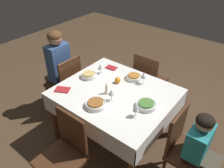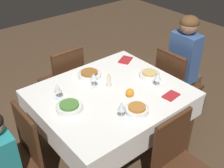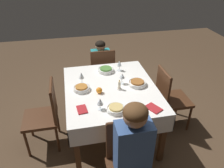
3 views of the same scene
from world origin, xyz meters
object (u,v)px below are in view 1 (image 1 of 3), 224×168
at_px(chair_east, 66,82).
at_px(wine_glass_south, 144,76).
at_px(dining_table, 115,97).
at_px(wine_glass_west, 136,108).
at_px(bowl_east, 89,75).
at_px(wine_glass_north, 111,93).
at_px(bowl_west, 146,105).
at_px(chair_north, 65,151).
at_px(bowl_north, 95,104).
at_px(napkin_red_folded, 62,90).
at_px(person_adult_denim, 57,66).
at_px(chair_west, 185,147).
at_px(bowl_south, 134,77).
at_px(wine_glass_east, 100,67).
at_px(candle_centerpiece, 106,90).
at_px(napkin_spare_side, 111,68).
at_px(person_child_teal, 203,153).
at_px(chair_south, 148,79).
at_px(orange_fruit, 118,80).

relative_size(chair_east, wine_glass_south, 5.60).
relative_size(dining_table, wine_glass_west, 8.60).
bearing_deg(bowl_east, wine_glass_north, 159.59).
bearing_deg(bowl_west, wine_glass_west, 87.63).
relative_size(chair_north, bowl_north, 3.95).
bearing_deg(wine_glass_west, napkin_red_folded, 9.86).
distance_m(chair_east, person_adult_denim, 0.25).
height_order(chair_west, person_adult_denim, person_adult_denim).
relative_size(dining_table, chair_north, 1.44).
distance_m(bowl_north, bowl_south, 0.69).
bearing_deg(bowl_west, wine_glass_east, -14.61).
height_order(wine_glass_south, candle_centerpiece, wine_glass_south).
distance_m(wine_glass_east, wine_glass_south, 0.57).
relative_size(wine_glass_east, wine_glass_west, 0.92).
relative_size(wine_glass_south, napkin_spare_side, 1.02).
bearing_deg(wine_glass_north, person_child_teal, -173.34).
xyz_separation_m(person_child_teal, bowl_north, (1.08, 0.29, 0.24)).
relative_size(person_adult_denim, bowl_east, 6.10).
relative_size(chair_east, chair_north, 1.00).
xyz_separation_m(bowl_east, wine_glass_west, (-0.86, 0.24, 0.07)).
bearing_deg(wine_glass_north, wine_glass_west, 172.12).
distance_m(person_child_teal, napkin_spare_side, 1.51).
distance_m(wine_glass_east, candle_centerpiece, 0.44).
distance_m(person_adult_denim, bowl_east, 0.60).
distance_m(bowl_south, napkin_spare_side, 0.38).
height_order(wine_glass_north, bowl_south, wine_glass_north).
xyz_separation_m(chair_north, person_adult_denim, (1.06, -0.83, 0.20)).
distance_m(person_adult_denim, bowl_south, 1.12).
bearing_deg(napkin_spare_side, wine_glass_north, 128.52).
height_order(dining_table, bowl_north, bowl_north).
xyz_separation_m(chair_east, chair_north, (-0.91, 0.83, 0.00)).
bearing_deg(napkin_red_folded, dining_table, -144.20).
bearing_deg(person_adult_denim, chair_north, 51.88).
bearing_deg(napkin_spare_side, napkin_red_folded, 79.81).
height_order(bowl_east, wine_glass_west, wine_glass_west).
height_order(bowl_east, napkin_red_folded, bowl_east).
relative_size(bowl_west, bowl_north, 0.98).
distance_m(chair_south, orange_fruit, 0.72).
bearing_deg(chair_west, orange_fruit, 78.87).
relative_size(bowl_north, candle_centerpiece, 1.72).
relative_size(chair_south, napkin_red_folded, 4.44).
height_order(dining_table, bowl_east, bowl_east).
height_order(chair_south, person_adult_denim, person_adult_denim).
relative_size(chair_north, orange_fruit, 12.17).
distance_m(chair_west, napkin_red_folded, 1.46).
height_order(dining_table, chair_east, chair_east).
distance_m(chair_south, wine_glass_south, 0.63).
distance_m(person_child_teal, wine_glass_west, 0.75).
bearing_deg(chair_north, dining_table, 90.44).
bearing_deg(person_child_teal, wine_glass_south, 67.65).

